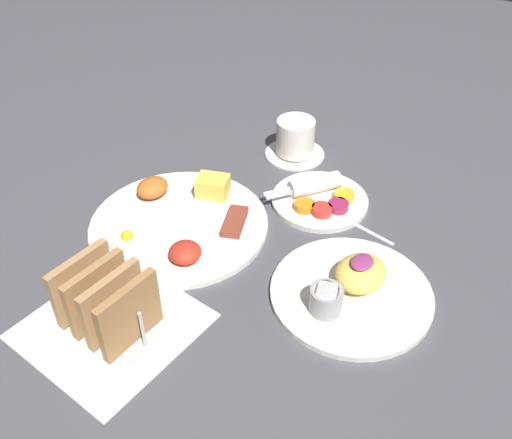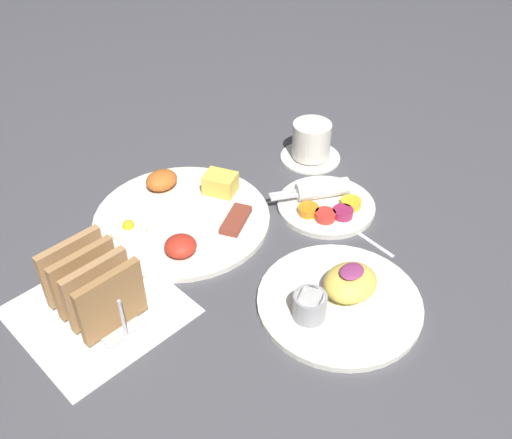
{
  "view_description": "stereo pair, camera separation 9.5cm",
  "coord_description": "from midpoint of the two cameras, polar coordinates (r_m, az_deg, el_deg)",
  "views": [
    {
      "loc": [
        -0.51,
        -0.41,
        0.63
      ],
      "look_at": [
        0.07,
        0.04,
        0.03
      ],
      "focal_mm": 40.0,
      "sensor_mm": 36.0,
      "label": 1
    },
    {
      "loc": [
        -0.45,
        -0.48,
        0.63
      ],
      "look_at": [
        0.07,
        0.04,
        0.03
      ],
      "focal_mm": 40.0,
      "sensor_mm": 36.0,
      "label": 2
    }
  ],
  "objects": [
    {
      "name": "ground_plane",
      "position": [
        0.91,
        1.77,
        -4.61
      ],
      "size": [
        3.0,
        3.0,
        0.0
      ],
      "primitive_type": "plane",
      "color": "#47474C"
    },
    {
      "name": "napkin_flat",
      "position": [
        0.86,
        -12.4,
        -9.03
      ],
      "size": [
        0.22,
        0.22,
        0.0
      ],
      "color": "white",
      "rests_on": "ground_plane"
    },
    {
      "name": "plate_breakfast",
      "position": [
        0.99,
        -4.59,
        0.43
      ],
      "size": [
        0.31,
        0.31,
        0.05
      ],
      "color": "silver",
      "rests_on": "ground_plane"
    },
    {
      "name": "plate_condiments",
      "position": [
        1.03,
        9.62,
        1.55
      ],
      "size": [
        0.17,
        0.17,
        0.04
      ],
      "color": "silver",
      "rests_on": "ground_plane"
    },
    {
      "name": "plate_foreground",
      "position": [
        0.86,
        11.5,
        -7.74
      ],
      "size": [
        0.24,
        0.24,
        0.06
      ],
      "color": "silver",
      "rests_on": "ground_plane"
    },
    {
      "name": "toast_rack",
      "position": [
        0.82,
        -12.88,
        -6.7
      ],
      "size": [
        0.1,
        0.15,
        0.1
      ],
      "color": "#B7B7BC",
      "rests_on": "ground_plane"
    },
    {
      "name": "coffee_cup",
      "position": [
        1.14,
        7.94,
        7.53
      ],
      "size": [
        0.12,
        0.12,
        0.08
      ],
      "color": "silver",
      "rests_on": "ground_plane"
    },
    {
      "name": "teaspoon",
      "position": [
        0.99,
        12.45,
        -1.02
      ],
      "size": [
        0.03,
        0.13,
        0.01
      ],
      "color": "silver",
      "rests_on": "ground_plane"
    }
  ]
}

